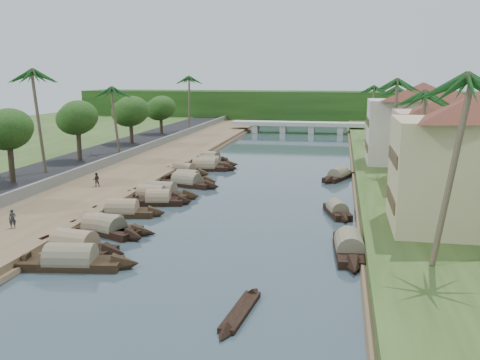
% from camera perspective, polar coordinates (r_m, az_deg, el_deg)
% --- Properties ---
extents(ground, '(220.00, 220.00, 0.00)m').
position_cam_1_polar(ground, '(45.01, -1.38, -4.73)').
color(ground, '#33444D').
rests_on(ground, ground).
extents(left_bank, '(10.00, 180.00, 0.80)m').
position_cam_1_polar(left_bank, '(68.23, -11.07, 0.91)').
color(left_bank, brown).
rests_on(left_bank, ground).
extents(right_bank, '(16.00, 180.00, 1.20)m').
position_cam_1_polar(right_bank, '(64.18, 19.38, 0.01)').
color(right_bank, '#29441B').
rests_on(right_bank, ground).
extents(road, '(8.00, 180.00, 1.40)m').
position_cam_1_polar(road, '(71.74, -17.40, 1.34)').
color(road, black).
rests_on(road, ground).
extents(retaining_wall, '(0.40, 180.00, 1.10)m').
position_cam_1_polar(retaining_wall, '(69.72, -14.31, 1.78)').
color(retaining_wall, slate).
rests_on(retaining_wall, left_bank).
extents(treeline, '(120.00, 14.00, 8.00)m').
position_cam_1_polar(treeline, '(142.85, 7.08, 7.78)').
color(treeline, '#18360E').
rests_on(treeline, ground).
extents(bridge, '(28.00, 4.00, 2.40)m').
position_cam_1_polar(bridge, '(115.16, 6.15, 5.85)').
color(bridge, '#AFB0A5').
rests_on(bridge, ground).
extents(building_near, '(14.85, 14.85, 10.20)m').
position_cam_1_polar(building_near, '(41.94, 24.25, 2.03)').
color(building_near, tan).
rests_on(building_near, right_bank).
extents(building_mid, '(14.11, 14.11, 9.70)m').
position_cam_1_polar(building_mid, '(57.70, 21.58, 4.24)').
color(building_mid, '#DBAA9B').
rests_on(building_mid, right_bank).
extents(building_far, '(15.59, 15.59, 10.20)m').
position_cam_1_polar(building_far, '(71.26, 18.74, 5.82)').
color(building_far, beige).
rests_on(building_far, right_bank).
extents(building_distant, '(12.62, 12.62, 9.20)m').
position_cam_1_polar(building_distant, '(91.20, 17.65, 6.62)').
color(building_distant, tan).
rests_on(building_distant, right_bank).
extents(sampan_0, '(9.38, 3.13, 2.40)m').
position_cam_1_polar(sampan_0, '(36.77, -17.59, -8.28)').
color(sampan_0, black).
rests_on(sampan_0, ground).
extents(sampan_1, '(8.52, 3.13, 2.45)m').
position_cam_1_polar(sampan_1, '(39.64, -17.20, -6.84)').
color(sampan_1, black).
rests_on(sampan_1, ground).
extents(sampan_2, '(8.54, 2.14, 2.24)m').
position_cam_1_polar(sampan_2, '(43.81, -14.37, -4.97)').
color(sampan_2, black).
rests_on(sampan_2, ground).
extents(sampan_3, '(8.14, 5.03, 2.21)m').
position_cam_1_polar(sampan_3, '(43.60, -14.05, -5.03)').
color(sampan_3, black).
rests_on(sampan_3, ground).
extents(sampan_4, '(8.13, 2.90, 2.26)m').
position_cam_1_polar(sampan_4, '(48.58, -12.45, -3.29)').
color(sampan_4, black).
rests_on(sampan_4, ground).
extents(sampan_5, '(6.87, 2.81, 2.15)m').
position_cam_1_polar(sampan_5, '(52.16, -8.69, -2.16)').
color(sampan_5, black).
rests_on(sampan_5, ground).
extents(sampan_6, '(8.60, 2.49, 2.50)m').
position_cam_1_polar(sampan_6, '(55.08, -8.46, -1.43)').
color(sampan_6, black).
rests_on(sampan_6, ground).
extents(sampan_7, '(7.86, 2.01, 2.09)m').
position_cam_1_polar(sampan_7, '(54.39, -9.45, -1.63)').
color(sampan_7, black).
rests_on(sampan_7, ground).
extents(sampan_8, '(7.36, 2.45, 2.24)m').
position_cam_1_polar(sampan_8, '(62.10, -5.63, 0.07)').
color(sampan_8, black).
rests_on(sampan_8, ground).
extents(sampan_9, '(8.94, 4.53, 2.24)m').
position_cam_1_polar(sampan_9, '(60.38, -5.72, -0.25)').
color(sampan_9, black).
rests_on(sampan_9, ground).
extents(sampan_10, '(7.69, 3.41, 2.10)m').
position_cam_1_polar(sampan_10, '(67.46, -6.05, 0.95)').
color(sampan_10, black).
rests_on(sampan_10, ground).
extents(sampan_11, '(8.90, 2.56, 2.49)m').
position_cam_1_polar(sampan_11, '(70.23, -3.77, 1.41)').
color(sampan_11, black).
rests_on(sampan_11, ground).
extents(sampan_12, '(8.33, 1.83, 2.00)m').
position_cam_1_polar(sampan_12, '(73.49, -3.26, 1.84)').
color(sampan_12, black).
rests_on(sampan_12, ground).
extents(sampan_13, '(6.68, 3.99, 1.88)m').
position_cam_1_polar(sampan_13, '(77.91, -3.10, 2.37)').
color(sampan_13, black).
rests_on(sampan_13, ground).
extents(sampan_14, '(2.39, 9.58, 2.28)m').
position_cam_1_polar(sampan_14, '(38.54, 11.59, -7.08)').
color(sampan_14, black).
rests_on(sampan_14, ground).
extents(sampan_15, '(3.05, 6.73, 1.83)m').
position_cam_1_polar(sampan_15, '(48.56, 10.35, -3.23)').
color(sampan_15, black).
rests_on(sampan_15, ground).
extents(sampan_16, '(4.57, 8.16, 2.03)m').
position_cam_1_polar(sampan_16, '(65.01, 10.47, 0.44)').
color(sampan_16, black).
rests_on(sampan_16, ground).
extents(canoe_0, '(1.65, 6.72, 0.88)m').
position_cam_1_polar(canoe_0, '(28.90, 0.05, -13.89)').
color(canoe_0, black).
rests_on(canoe_0, ground).
extents(canoe_1, '(4.66, 1.52, 0.74)m').
position_cam_1_polar(canoe_1, '(43.06, -11.99, -5.58)').
color(canoe_1, black).
rests_on(canoe_1, ground).
extents(canoe_2, '(4.92, 0.89, 0.71)m').
position_cam_1_polar(canoe_2, '(68.24, -5.93, 0.80)').
color(canoe_2, black).
rests_on(canoe_2, ground).
extents(palm_0, '(3.20, 3.20, 12.52)m').
position_cam_1_polar(palm_0, '(32.28, 21.57, 9.66)').
color(palm_0, brown).
rests_on(palm_0, ground).
extents(palm_1, '(3.20, 3.20, 11.06)m').
position_cam_1_polar(palm_1, '(50.65, 18.74, 8.51)').
color(palm_1, brown).
rests_on(palm_1, ground).
extents(palm_2, '(3.20, 3.20, 12.00)m').
position_cam_1_polar(palm_2, '(62.42, 16.37, 9.88)').
color(palm_2, brown).
rests_on(palm_2, ground).
extents(palm_3, '(3.20, 3.20, 10.73)m').
position_cam_1_polar(palm_3, '(80.64, 15.81, 9.25)').
color(palm_3, brown).
rests_on(palm_3, ground).
extents(palm_5, '(3.20, 3.20, 12.85)m').
position_cam_1_polar(palm_5, '(63.98, -20.82, 10.54)').
color(palm_5, brown).
rests_on(palm_5, ground).
extents(palm_6, '(3.20, 3.20, 10.57)m').
position_cam_1_polar(palm_6, '(77.48, -13.15, 9.34)').
color(palm_6, brown).
rests_on(palm_6, ground).
extents(palm_7, '(3.20, 3.20, 10.55)m').
position_cam_1_polar(palm_7, '(96.63, 13.79, 9.50)').
color(palm_7, brown).
rests_on(palm_7, ground).
extents(palm_8, '(3.20, 3.20, 11.94)m').
position_cam_1_polar(palm_8, '(106.53, -5.54, 10.72)').
color(palm_8, brown).
rests_on(palm_8, ground).
extents(tree_2, '(4.71, 4.71, 7.40)m').
position_cam_1_polar(tree_2, '(59.18, -23.46, 4.87)').
color(tree_2, '#423325').
rests_on(tree_2, ground).
extents(tree_3, '(4.88, 4.88, 7.51)m').
position_cam_1_polar(tree_3, '(71.69, -16.94, 6.29)').
color(tree_3, '#423325').
rests_on(tree_3, ground).
extents(tree_4, '(5.47, 5.47, 7.37)m').
position_cam_1_polar(tree_4, '(87.72, -11.59, 7.13)').
color(tree_4, '#423325').
rests_on(tree_4, ground).
extents(tree_5, '(5.08, 5.08, 6.84)m').
position_cam_1_polar(tree_5, '(101.40, -8.45, 7.55)').
color(tree_5, '#423325').
rests_on(tree_5, ground).
extents(tree_6, '(4.89, 4.89, 6.92)m').
position_cam_1_polar(tree_6, '(72.85, 22.56, 5.38)').
color(tree_6, '#423325').
rests_on(tree_6, ground).
extents(person_near, '(0.64, 0.57, 1.47)m').
position_cam_1_polar(person_near, '(44.33, -23.10, -3.84)').
color(person_near, '#24262B').
rests_on(person_near, left_bank).
extents(person_far, '(0.87, 0.79, 1.46)m').
position_cam_1_polar(person_far, '(57.94, -15.07, 0.05)').
color(person_far, '#322A23').
rests_on(person_far, left_bank).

